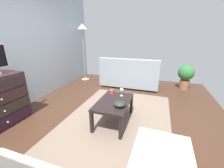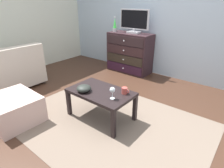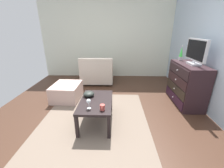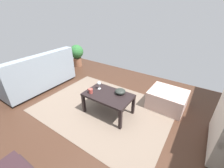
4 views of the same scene
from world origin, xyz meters
The scene contains 9 objects.
ground_plane centered at (0.00, 0.00, -0.03)m, with size 5.97×4.52×0.05m, color #42291C.
area_rug centered at (0.20, -0.20, 0.00)m, with size 2.60×1.90×0.01m, color #756355.
coffee_table centered at (0.04, -0.15, 0.37)m, with size 0.88×0.54×0.42m.
wine_glass centered at (0.30, -0.22, 0.54)m, with size 0.07×0.07×0.16m.
mug centered at (0.34, -0.01, 0.46)m, with size 0.11×0.08×0.09m.
bowl_decorative centered at (-0.13, -0.30, 0.46)m, with size 0.20×0.20×0.09m, color #252925.
couch_large centered at (2.07, -0.01, 0.34)m, with size 0.85×1.73×0.89m.
ottoman centered at (-0.85, -0.97, 0.18)m, with size 0.70×0.60×0.36m, color #CFAB9F.
potted_plant centered at (2.33, -1.61, 0.43)m, with size 0.44×0.44×0.72m.
Camera 4 is at (-1.27, 1.69, 1.87)m, focal length 23.37 mm.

